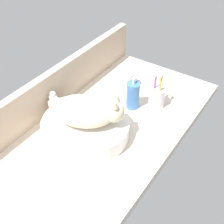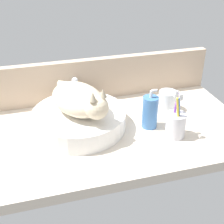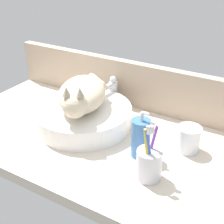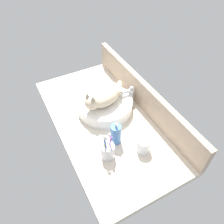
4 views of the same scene
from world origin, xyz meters
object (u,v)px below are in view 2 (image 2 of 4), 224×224
object	(u,v)px
cat	(80,100)
faucet	(76,92)
sink_basin	(79,120)
water_glass	(167,102)
soap_dispenser	(150,112)
toothbrush_cup	(176,124)

from	to	relation	value
cat	faucet	xyz separation A→B (cm)	(1.28, 19.12, -5.94)
sink_basin	water_glass	distance (cm)	39.96
soap_dispenser	faucet	bearing A→B (deg)	135.97
faucet	sink_basin	bearing A→B (deg)	-96.08
sink_basin	toothbrush_cup	world-z (taller)	toothbrush_cup
cat	sink_basin	bearing A→B (deg)	117.13
cat	water_glass	bearing A→B (deg)	7.83
toothbrush_cup	cat	bearing A→B (deg)	157.05
toothbrush_cup	water_glass	distance (cm)	20.41
soap_dispenser	water_glass	xyz separation A→B (cm)	(12.50, 10.74, -2.81)
sink_basin	cat	bearing A→B (deg)	-62.87
toothbrush_cup	water_glass	xyz separation A→B (cm)	(5.50, 19.61, -1.35)
cat	faucet	distance (cm)	20.07
faucet	toothbrush_cup	world-z (taller)	toothbrush_cup
water_glass	cat	bearing A→B (deg)	-172.17
faucet	water_glass	bearing A→B (deg)	-19.97
sink_basin	faucet	xyz separation A→B (cm)	(1.91, 17.91, 3.56)
cat	faucet	size ratio (longest dim) A/B	2.26
toothbrush_cup	sink_basin	bearing A→B (deg)	155.71
cat	soap_dispenser	bearing A→B (deg)	-11.40
faucet	soap_dispenser	distance (cm)	35.24
cat	toothbrush_cup	world-z (taller)	cat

